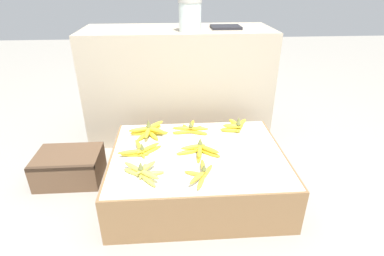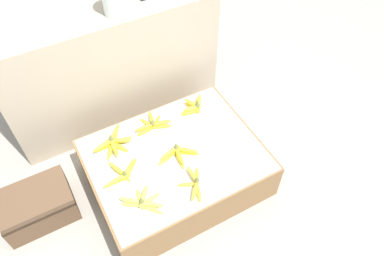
# 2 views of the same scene
# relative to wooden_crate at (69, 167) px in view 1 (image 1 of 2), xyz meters

# --- Properties ---
(ground_plane) EXTENTS (10.00, 10.00, 0.00)m
(ground_plane) POSITION_rel_wooden_crate_xyz_m (0.80, -0.18, -0.09)
(ground_plane) COLOR gray
(display_platform) EXTENTS (0.98, 0.77, 0.27)m
(display_platform) POSITION_rel_wooden_crate_xyz_m (0.80, -0.18, 0.04)
(display_platform) COLOR olive
(display_platform) RESTS_ON ground_plane
(back_vendor_table) EXTENTS (1.38, 0.53, 0.83)m
(back_vendor_table) POSITION_rel_wooden_crate_xyz_m (0.72, 0.64, 0.32)
(back_vendor_table) COLOR tan
(back_vendor_table) RESTS_ON ground_plane
(wooden_crate) EXTENTS (0.39, 0.29, 0.18)m
(wooden_crate) POSITION_rel_wooden_crate_xyz_m (0.00, 0.00, 0.00)
(wooden_crate) COLOR brown
(wooden_crate) RESTS_ON ground_plane
(banana_bunch_front_left) EXTENTS (0.22, 0.21, 0.09)m
(banana_bunch_front_left) POSITION_rel_wooden_crate_xyz_m (0.51, -0.38, 0.21)
(banana_bunch_front_left) COLOR #DBCC4C
(banana_bunch_front_left) RESTS_ON display_platform
(banana_bunch_front_midleft) EXTENTS (0.16, 0.22, 0.08)m
(banana_bunch_front_midleft) POSITION_rel_wooden_crate_xyz_m (0.80, -0.41, 0.20)
(banana_bunch_front_midleft) COLOR gold
(banana_bunch_front_midleft) RESTS_ON display_platform
(banana_bunch_middle_left) EXTENTS (0.24, 0.17, 0.08)m
(banana_bunch_middle_left) POSITION_rel_wooden_crate_xyz_m (0.48, -0.17, 0.21)
(banana_bunch_middle_left) COLOR yellow
(banana_bunch_middle_left) RESTS_ON display_platform
(banana_bunch_middle_midleft) EXTENTS (0.25, 0.16, 0.09)m
(banana_bunch_middle_midleft) POSITION_rel_wooden_crate_xyz_m (0.81, -0.20, 0.21)
(banana_bunch_middle_midleft) COLOR yellow
(banana_bunch_middle_midleft) RESTS_ON display_platform
(banana_bunch_back_left) EXTENTS (0.25, 0.23, 0.10)m
(banana_bunch_back_left) POSITION_rel_wooden_crate_xyz_m (0.51, 0.05, 0.21)
(banana_bunch_back_left) COLOR yellow
(banana_bunch_back_left) RESTS_ON display_platform
(banana_bunch_back_midleft) EXTENTS (0.23, 0.17, 0.09)m
(banana_bunch_back_midleft) POSITION_rel_wooden_crate_xyz_m (0.78, 0.07, 0.21)
(banana_bunch_back_midleft) COLOR gold
(banana_bunch_back_midleft) RESTS_ON display_platform
(banana_bunch_back_midright) EXTENTS (0.19, 0.14, 0.11)m
(banana_bunch_back_midright) POSITION_rel_wooden_crate_xyz_m (1.07, 0.08, 0.21)
(banana_bunch_back_midright) COLOR yellow
(banana_bunch_back_midright) RESTS_ON display_platform
(glass_jar) EXTENTS (0.16, 0.16, 0.20)m
(glass_jar) POSITION_rel_wooden_crate_xyz_m (0.80, 0.48, 0.84)
(glass_jar) COLOR silver
(glass_jar) RESTS_ON back_vendor_table
(foam_tray_white) EXTENTS (0.27, 0.20, 0.02)m
(foam_tray_white) POSITION_rel_wooden_crate_xyz_m (0.28, 0.55, 0.75)
(foam_tray_white) COLOR white
(foam_tray_white) RESTS_ON back_vendor_table
(foam_tray_dark) EXTENTS (0.21, 0.18, 0.02)m
(foam_tray_dark) POSITION_rel_wooden_crate_xyz_m (1.06, 0.61, 0.75)
(foam_tray_dark) COLOR #232328
(foam_tray_dark) RESTS_ON back_vendor_table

